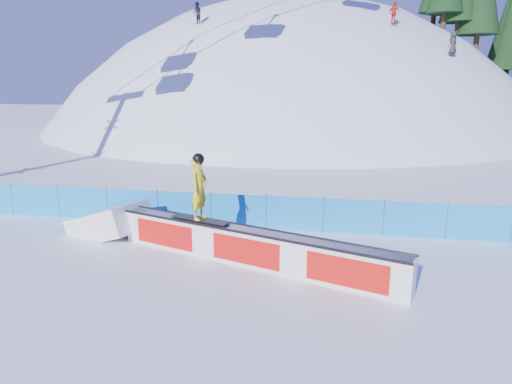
# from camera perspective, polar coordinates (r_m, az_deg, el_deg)

# --- Properties ---
(ground) EXTENTS (160.00, 160.00, 0.00)m
(ground) POSITION_cam_1_polar(r_m,az_deg,el_deg) (13.00, -15.39, -9.89)
(ground) COLOR white
(ground) RESTS_ON ground
(snow_hill) EXTENTS (64.00, 64.00, 64.00)m
(snow_hill) POSITION_cam_1_polar(r_m,az_deg,el_deg) (57.77, 4.08, -9.82)
(snow_hill) COLOR white
(snow_hill) RESTS_ON ground
(safety_fence) EXTENTS (22.05, 0.05, 1.30)m
(safety_fence) POSITION_cam_1_polar(r_m,az_deg,el_deg) (16.72, -8.95, -2.02)
(safety_fence) COLOR #1082DA
(safety_fence) RESTS_ON ground
(rail_box) EXTENTS (8.63, 3.53, 1.07)m
(rail_box) POSITION_cam_1_polar(r_m,az_deg,el_deg) (12.95, -0.68, -6.93)
(rail_box) COLOR silver
(rail_box) RESTS_ON ground
(snow_ramp) EXTENTS (3.07, 2.45, 1.66)m
(snow_ramp) POSITION_cam_1_polar(r_m,az_deg,el_deg) (16.49, -17.76, -4.95)
(snow_ramp) COLOR white
(snow_ramp) RESTS_ON ground
(snowboarder) EXTENTS (1.93, 0.96, 2.01)m
(snowboarder) POSITION_cam_1_polar(r_m,az_deg,el_deg) (13.42, -7.11, 0.54)
(snowboarder) COLOR black
(snowboarder) RESTS_ON rail_box
(distant_skiers) EXTENTS (20.85, 8.03, 7.51)m
(distant_skiers) POSITION_cam_1_polar(r_m,az_deg,el_deg) (40.88, 6.28, 21.88)
(distant_skiers) COLOR black
(distant_skiers) RESTS_ON ground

